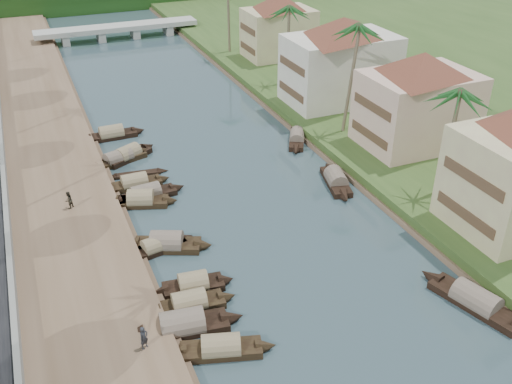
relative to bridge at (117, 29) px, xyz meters
name	(u,v)px	position (x,y,z in m)	size (l,w,h in m)	color
ground	(303,272)	(0.00, -72.00, -1.72)	(220.00, 220.00, 0.00)	#33474D
left_bank	(55,188)	(-16.00, -52.00, -1.32)	(10.00, 180.00, 0.80)	brown
right_bank	(372,128)	(19.00, -52.00, -1.12)	(16.00, 180.00, 1.20)	#314C1E
retaining_wall	(5,188)	(-20.20, -52.00, -0.37)	(0.40, 180.00, 1.10)	gray
bridge	(117,29)	(0.00, 0.00, 0.00)	(28.00, 4.00, 2.40)	#ACACA1
building_mid	(419,98)	(19.99, -58.00, 4.41)	(14.11, 14.11, 9.70)	beige
building_far	(341,59)	(18.99, -44.00, 4.66)	(15.59, 15.59, 10.20)	silver
building_distant	(279,25)	(19.99, -24.00, 4.16)	(12.62, 12.62, 9.20)	beige
sampan_2	(221,349)	(-8.49, -77.36, -1.31)	(7.33, 3.48, 1.95)	black
sampan_3	(183,326)	(-10.15, -74.48, -1.30)	(8.68, 2.85, 2.28)	black
sampan_4	(189,304)	(-9.10, -72.58, -1.31)	(6.95, 2.01, 1.99)	black
sampan_5	(193,285)	(-8.23, -70.70, -1.31)	(6.30, 2.21, 2.01)	black
sampan_6	(167,244)	(-8.65, -64.95, -1.31)	(7.54, 4.61, 2.24)	black
sampan_7	(157,247)	(-9.50, -65.07, -1.32)	(6.73, 2.52, 1.82)	black
sampan_8	(141,201)	(-9.05, -57.44, -1.31)	(6.95, 3.80, 2.12)	black
sampan_9	(146,195)	(-8.36, -56.53, -1.31)	(7.84, 2.19, 1.99)	black
sampan_10	(135,184)	(-8.88, -54.05, -1.31)	(7.05, 1.75, 1.98)	black
sampan_11	(128,155)	(-8.19, -47.76, -1.31)	(7.11, 4.88, 2.10)	black
sampan_12	(119,159)	(-9.29, -48.30, -1.31)	(8.22, 3.94, 1.98)	black
sampan_13	(112,135)	(-8.82, -41.80, -1.31)	(7.75, 1.94, 2.13)	black
sampan_14	(475,302)	(9.36, -80.06, -1.31)	(4.26, 9.41, 2.25)	black
sampan_15	(336,181)	(9.14, -60.98, -1.31)	(3.44, 7.97, 2.11)	black
sampan_16	(297,138)	(10.00, -50.76, -1.32)	(4.82, 7.38, 1.90)	black
canoe_1	(173,299)	(-9.96, -71.24, -1.62)	(4.19, 2.76, 0.71)	black
canoe_2	(137,174)	(-8.14, -51.71, -1.62)	(6.30, 1.65, 0.91)	black
palm_1	(458,94)	(16.00, -67.61, 8.70)	(3.20, 3.20, 11.00)	brown
palm_2	(353,29)	(15.00, -52.45, 10.60)	(3.20, 3.20, 12.96)	brown
palm_3	(289,9)	(16.00, -35.54, 9.13)	(3.20, 3.20, 11.44)	brown
tree_6	(371,54)	(24.00, -42.89, 4.47)	(4.10, 4.10, 6.79)	#4F3A2D
person_near	(144,338)	(-12.92, -75.81, -0.11)	(0.59, 0.39, 1.62)	#24252B
person_far	(69,200)	(-15.15, -56.92, -0.13)	(0.77, 0.60, 1.59)	#2C281E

